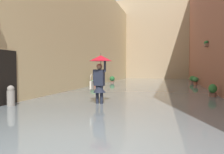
# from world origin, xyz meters

# --- Properties ---
(ground_plane) EXTENTS (66.87, 66.87, 0.00)m
(ground_plane) POSITION_xyz_m (0.00, -13.37, 0.00)
(ground_plane) COLOR gray
(flood_water) EXTENTS (9.12, 32.75, 0.15)m
(flood_water) POSITION_xyz_m (0.00, -13.37, 0.07)
(flood_water) COLOR slate
(flood_water) RESTS_ON ground_plane
(building_facade_left) EXTENTS (2.04, 30.75, 10.83)m
(building_facade_left) POSITION_xyz_m (-5.06, -13.37, 5.41)
(building_facade_left) COLOR #935642
(building_facade_left) RESTS_ON ground_plane
(building_facade_right) EXTENTS (2.04, 30.75, 9.09)m
(building_facade_right) POSITION_xyz_m (5.06, -13.37, 4.54)
(building_facade_right) COLOR tan
(building_facade_right) RESTS_ON ground_plane
(building_facade_far) EXTENTS (11.92, 1.80, 11.02)m
(building_facade_far) POSITION_xyz_m (0.00, -27.65, 5.51)
(building_facade_far) COLOR tan
(building_facade_far) RESTS_ON ground_plane
(person_wading) EXTENTS (0.89, 0.89, 2.09)m
(person_wading) POSITION_xyz_m (0.83, -4.46, 1.40)
(person_wading) COLOR #4C4233
(person_wading) RESTS_ON ground_plane
(potted_plant_mid_right) EXTENTS (0.50, 0.50, 0.76)m
(potted_plant_mid_right) POSITION_xyz_m (3.68, -17.16, 0.44)
(potted_plant_mid_right) COLOR brown
(potted_plant_mid_right) RESTS_ON ground_plane
(potted_plant_mid_left) EXTENTS (0.58, 0.58, 0.81)m
(potted_plant_mid_left) POSITION_xyz_m (-3.88, -18.61, 0.47)
(potted_plant_mid_left) COLOR brown
(potted_plant_mid_left) RESTS_ON ground_plane
(potted_plant_near_left) EXTENTS (0.39, 0.39, 0.76)m
(potted_plant_near_left) POSITION_xyz_m (-3.81, -7.89, 0.40)
(potted_plant_near_left) COLOR brown
(potted_plant_near_left) RESTS_ON ground_plane
(potted_plant_far_left) EXTENTS (0.47, 0.47, 0.81)m
(potted_plant_far_left) POSITION_xyz_m (-3.85, -15.80, 0.48)
(potted_plant_far_left) COLOR #9E563D
(potted_plant_far_left) RESTS_ON ground_plane
(potted_plant_far_right) EXTENTS (0.51, 0.51, 0.67)m
(potted_plant_far_right) POSITION_xyz_m (3.67, -11.74, 0.38)
(potted_plant_far_right) COLOR brown
(potted_plant_far_right) RESTS_ON ground_plane
(mooring_bollard) EXTENTS (0.28, 0.28, 0.90)m
(mooring_bollard) POSITION_xyz_m (3.81, -3.13, 0.45)
(mooring_bollard) COLOR gray
(mooring_bollard) RESTS_ON ground_plane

